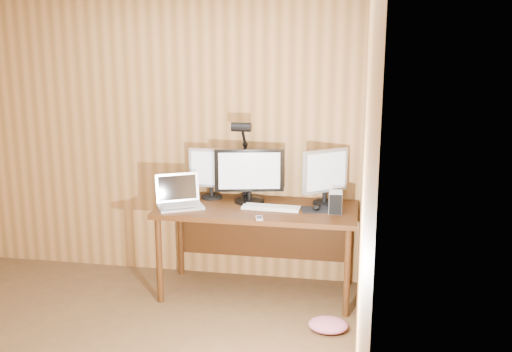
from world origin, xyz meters
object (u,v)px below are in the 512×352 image
(desk, at_px, (259,219))
(hard_drive, at_px, (335,202))
(keyboard, at_px, (271,207))
(mouse, at_px, (316,207))
(monitor_right, at_px, (325,175))
(desk_lamp, at_px, (243,148))
(phone, at_px, (259,218))
(monitor_left, at_px, (211,172))
(speaker, at_px, (335,200))
(laptop, at_px, (179,198))
(monitor_center, at_px, (249,175))

(desk, distance_m, hard_drive, 0.67)
(keyboard, height_order, mouse, mouse)
(monitor_right, height_order, keyboard, monitor_right)
(desk_lamp, bearing_deg, phone, -67.07)
(monitor_right, height_order, desk_lamp, desk_lamp)
(monitor_left, bearing_deg, speaker, -4.91)
(mouse, xyz_separation_m, desk_lamp, (-0.63, 0.22, 0.41))
(desk, bearing_deg, laptop, -167.14)
(desk, distance_m, monitor_right, 0.65)
(mouse, xyz_separation_m, speaker, (0.15, 0.10, 0.04))
(hard_drive, bearing_deg, desk, 168.07)
(laptop, bearing_deg, monitor_left, 25.52)
(speaker, height_order, desk_lamp, desk_lamp)
(monitor_center, distance_m, hard_drive, 0.75)
(monitor_center, xyz_separation_m, monitor_left, (-0.34, 0.06, -0.00))
(monitor_right, distance_m, phone, 0.71)
(desk, xyz_separation_m, keyboard, (0.12, -0.10, 0.13))
(phone, bearing_deg, laptop, 148.32)
(laptop, xyz_separation_m, desk_lamp, (0.47, 0.29, 0.37))
(hard_drive, relative_size, desk_lamp, 0.23)
(monitor_left, bearing_deg, phone, -44.94)
(monitor_right, xyz_separation_m, keyboard, (-0.41, -0.20, -0.23))
(monitor_right, height_order, mouse, monitor_right)
(hard_drive, distance_m, desk_lamp, 0.89)
(keyboard, bearing_deg, monitor_left, 160.47)
(monitor_center, bearing_deg, mouse, -25.02)
(monitor_left, distance_m, laptop, 0.37)
(monitor_center, height_order, keyboard, monitor_center)
(monitor_center, relative_size, laptop, 1.30)
(monitor_left, height_order, laptop, monitor_left)
(mouse, xyz_separation_m, hard_drive, (0.15, -0.04, 0.06))
(desk, relative_size, desk_lamp, 2.28)
(desk, distance_m, monitor_left, 0.57)
(hard_drive, height_order, desk_lamp, desk_lamp)
(monitor_right, xyz_separation_m, laptop, (-1.16, -0.25, -0.18))
(monitor_left, distance_m, desk_lamp, 0.34)
(keyboard, bearing_deg, mouse, 7.42)
(monitor_center, relative_size, monitor_left, 1.33)
(monitor_left, bearing_deg, mouse, -11.89)
(monitor_center, xyz_separation_m, desk_lamp, (-0.07, 0.09, 0.20))
(phone, bearing_deg, monitor_right, 32.66)
(monitor_center, distance_m, keyboard, 0.34)
(keyboard, xyz_separation_m, mouse, (0.36, 0.03, 0.01))
(phone, bearing_deg, speaker, 22.68)
(monitor_left, xyz_separation_m, laptop, (-0.20, -0.27, -0.17))
(keyboard, height_order, hard_drive, hard_drive)
(desk_lamp, bearing_deg, mouse, -19.34)
(laptop, relative_size, phone, 3.96)
(speaker, bearing_deg, desk, -177.18)
(laptop, bearing_deg, hard_drive, -25.63)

